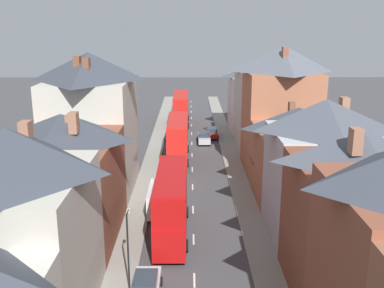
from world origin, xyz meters
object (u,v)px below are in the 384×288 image
at_px(car_parked_left_a, 180,134).
at_px(car_parked_right_a, 204,137).
at_px(car_near_silver, 212,133).
at_px(double_decker_bus_mid_street, 181,109).
at_px(car_mid_black, 146,287).
at_px(delivery_van, 159,199).
at_px(double_decker_bus_far_approaching, 178,139).
at_px(car_near_blue, 171,133).
at_px(double_decker_bus_lead, 171,203).
at_px(street_lamp, 128,246).
at_px(car_parked_left_b, 182,110).

xyz_separation_m(car_parked_left_a, car_parked_right_a, (3.60, -2.47, 0.01)).
height_order(car_near_silver, car_parked_right_a, car_parked_right_a).
relative_size(double_decker_bus_mid_street, car_mid_black, 2.52).
bearing_deg(double_decker_bus_mid_street, car_near_silver, -61.44).
bearing_deg(delivery_van, double_decker_bus_far_approaching, 85.54).
bearing_deg(car_near_blue, double_decker_bus_lead, -87.68).
distance_m(double_decker_bus_mid_street, street_lamp, 49.52).
xyz_separation_m(car_parked_left_b, street_lamp, (-2.45, -58.80, 2.43)).
height_order(car_parked_right_a, street_lamp, street_lamp).
relative_size(double_decker_bus_lead, double_decker_bus_mid_street, 1.00).
relative_size(car_near_blue, car_parked_right_a, 1.03).
distance_m(car_mid_black, delivery_van, 13.39).
relative_size(double_decker_bus_far_approaching, delivery_van, 2.08).
distance_m(double_decker_bus_far_approaching, car_mid_black, 30.02).
bearing_deg(car_near_blue, delivery_van, -90.00).
xyz_separation_m(double_decker_bus_far_approaching, car_parked_left_a, (0.01, 10.70, -1.98)).
relative_size(car_parked_right_a, delivery_van, 0.85).
distance_m(car_mid_black, car_parked_left_b, 59.65).
distance_m(double_decker_bus_far_approaching, street_lamp, 29.19).
bearing_deg(car_mid_black, car_near_silver, 81.46).
height_order(car_mid_black, car_parked_left_b, car_parked_left_b).
relative_size(double_decker_bus_lead, car_parked_right_a, 2.43).
xyz_separation_m(car_near_silver, street_lamp, (-7.35, -40.44, 2.43)).
relative_size(car_near_blue, car_parked_left_b, 1.21).
bearing_deg(double_decker_bus_far_approaching, double_decker_bus_mid_street, 90.00).
distance_m(double_decker_bus_lead, double_decker_bus_far_approaching, 20.98).
bearing_deg(car_near_blue, street_lamp, -91.65).
height_order(double_decker_bus_lead, car_near_silver, double_decker_bus_lead).
xyz_separation_m(double_decker_bus_lead, street_lamp, (-2.44, -8.10, 0.43)).
bearing_deg(double_decker_bus_far_approaching, car_near_silver, 66.62).
distance_m(car_near_blue, delivery_van, 27.47).
bearing_deg(double_decker_bus_mid_street, car_parked_right_a, -73.45).
bearing_deg(double_decker_bus_far_approaching, delivery_van, -94.46).
distance_m(car_parked_right_a, street_lamp, 37.88).
xyz_separation_m(double_decker_bus_lead, double_decker_bus_mid_street, (0.00, 41.36, 0.00)).
height_order(double_decker_bus_lead, car_near_blue, double_decker_bus_lead).
bearing_deg(car_near_silver, street_lamp, -100.30).
bearing_deg(double_decker_bus_lead, double_decker_bus_far_approaching, 90.00).
bearing_deg(car_parked_left_a, double_decker_bus_far_approaching, -90.05).
bearing_deg(double_decker_bus_lead, car_parked_left_b, 89.99).
xyz_separation_m(car_near_silver, car_parked_right_a, (-1.30, -3.12, 0.03)).
bearing_deg(car_parked_right_a, street_lamp, -99.21).
xyz_separation_m(car_near_blue, car_parked_left_b, (1.30, 18.79, 0.01)).
bearing_deg(car_parked_left_b, double_decker_bus_mid_street, -90.06).
xyz_separation_m(car_mid_black, car_parked_left_b, (1.30, 59.63, 0.02)).
distance_m(double_decker_bus_lead, street_lamp, 8.47).
xyz_separation_m(car_near_silver, car_mid_black, (-6.20, -41.28, -0.02)).
distance_m(double_decker_bus_far_approaching, car_parked_left_a, 10.89).
bearing_deg(delivery_van, double_decker_bus_lead, -73.80).
relative_size(double_decker_bus_mid_street, car_near_blue, 2.35).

